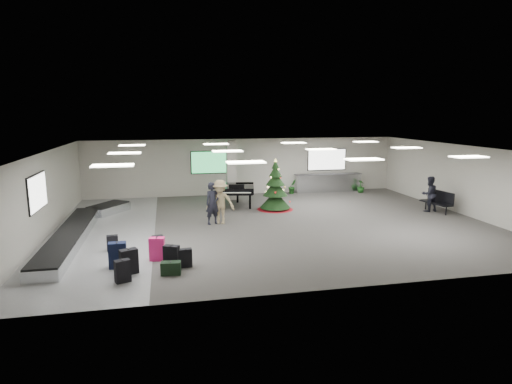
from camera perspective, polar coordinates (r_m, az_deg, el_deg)
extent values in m
plane|color=#3C3A36|center=(18.33, 2.52, -4.24)|extent=(18.00, 18.00, 0.00)
cube|color=#A7A499|center=(24.75, -1.51, 3.41)|extent=(18.00, 0.02, 3.20)
cube|color=#A7A499|center=(11.50, 11.36, -5.17)|extent=(18.00, 0.02, 3.20)
cube|color=#A7A499|center=(18.00, -26.38, -0.40)|extent=(0.02, 14.00, 3.20)
cube|color=#A7A499|center=(22.02, 25.88, 1.46)|extent=(0.02, 14.00, 3.20)
cube|color=silver|center=(17.78, 2.60, 5.78)|extent=(18.00, 14.00, 0.02)
cube|color=slate|center=(17.95, -19.76, -5.17)|extent=(4.00, 14.00, 0.01)
cube|color=#9F9A91|center=(23.21, -3.31, 2.92)|extent=(0.50, 0.50, 3.20)
cube|color=green|center=(24.38, -6.13, 3.96)|extent=(2.20, 0.08, 1.30)
cube|color=white|center=(26.04, 9.43, 4.29)|extent=(2.40, 0.08, 1.30)
cube|color=white|center=(16.99, -27.12, -0.03)|extent=(0.08, 2.10, 1.30)
cube|color=white|center=(13.33, -18.56, 3.38)|extent=(1.20, 0.60, 0.04)
cube|color=white|center=(17.28, -17.11, 4.99)|extent=(1.20, 0.60, 0.04)
cube|color=white|center=(21.26, -16.19, 6.00)|extent=(1.20, 0.60, 0.04)
cube|color=white|center=(13.46, -1.37, 4.00)|extent=(1.20, 0.60, 0.04)
cube|color=white|center=(17.39, -3.82, 5.46)|extent=(1.20, 0.60, 0.04)
cube|color=white|center=(21.35, -5.36, 6.38)|extent=(1.20, 0.60, 0.04)
cube|color=white|center=(14.73, 14.15, 4.25)|extent=(1.20, 0.60, 0.04)
cube|color=white|center=(18.39, 8.68, 5.64)|extent=(1.20, 0.60, 0.04)
cube|color=white|center=(22.17, 5.03, 6.54)|extent=(1.20, 0.60, 0.04)
cube|color=white|center=(16.87, 26.48, 4.22)|extent=(1.20, 0.60, 0.04)
cube|color=white|center=(20.15, 19.44, 5.58)|extent=(1.20, 0.60, 0.04)
cube|color=white|center=(23.64, 14.40, 6.50)|extent=(1.20, 0.60, 0.04)
cube|color=silver|center=(17.13, -23.56, -5.54)|extent=(1.00, 8.00, 0.38)
cube|color=black|center=(17.07, -23.61, -4.86)|extent=(0.95, 7.90, 0.05)
cube|color=silver|center=(21.40, -19.07, -2.13)|extent=(1.97, 2.21, 0.38)
cube|color=black|center=(21.36, -19.10, -1.58)|extent=(1.87, 2.10, 0.05)
cube|color=silver|center=(25.94, 9.57, 1.20)|extent=(4.00, 0.60, 1.05)
cube|color=#333235|center=(25.86, 9.61, 2.37)|extent=(4.05, 0.65, 0.04)
cube|color=black|center=(12.67, -17.37, -10.04)|extent=(0.47, 0.37, 0.65)
cube|color=black|center=(12.56, -17.45, -8.61)|extent=(0.08, 0.14, 0.02)
cube|color=black|center=(13.39, -11.18, -8.48)|extent=(0.52, 0.42, 0.71)
cube|color=black|center=(13.27, -11.24, -6.98)|extent=(0.09, 0.15, 0.02)
cube|color=#EC1E70|center=(14.16, -13.04, -7.41)|extent=(0.52, 0.34, 0.75)
cube|color=black|center=(14.05, -13.11, -5.91)|extent=(0.06, 0.17, 0.02)
cube|color=black|center=(15.12, -12.97, -6.66)|extent=(0.39, 0.26, 0.54)
cube|color=black|center=(15.04, -13.01, -5.64)|extent=(0.05, 0.12, 0.02)
cube|color=black|center=(13.81, -17.97, -8.02)|extent=(0.53, 0.32, 0.80)
cube|color=black|center=(13.69, -18.06, -6.39)|extent=(0.04, 0.18, 0.02)
cube|color=black|center=(13.23, -16.59, -8.88)|extent=(0.57, 0.45, 0.75)
cube|color=black|center=(13.11, -16.67, -7.28)|extent=(0.10, 0.16, 0.02)
cube|color=black|center=(12.95, -11.28, -9.92)|extent=(0.60, 0.35, 0.38)
cube|color=black|center=(12.89, -11.31, -9.08)|extent=(0.05, 0.17, 0.02)
cube|color=black|center=(13.44, -9.40, -8.66)|extent=(0.41, 0.24, 0.57)
cube|color=black|center=(13.34, -9.44, -7.46)|extent=(0.04, 0.13, 0.02)
cube|color=black|center=(15.53, -18.59, -6.48)|extent=(0.39, 0.25, 0.55)
cube|color=black|center=(15.45, -18.65, -5.47)|extent=(0.04, 0.13, 0.02)
cone|color=maroon|center=(20.99, 2.56, -2.17)|extent=(1.76, 1.76, 0.11)
cylinder|color=#3F2819|center=(20.95, 2.57, -1.70)|extent=(0.11, 0.11, 0.46)
cone|color=black|center=(20.90, 2.57, -0.95)|extent=(1.49, 1.49, 0.84)
cone|color=black|center=(20.79, 2.59, 0.55)|extent=(1.21, 1.21, 0.74)
cone|color=black|center=(20.72, 2.60, 1.82)|extent=(0.93, 0.93, 0.65)
cone|color=black|center=(20.66, 2.61, 2.83)|extent=(0.65, 0.65, 0.56)
cone|color=black|center=(20.62, 2.61, 3.73)|extent=(0.37, 0.37, 0.42)
cone|color=#FFE566|center=(20.60, 2.62, 4.29)|extent=(0.15, 0.15, 0.17)
cube|color=black|center=(21.67, -2.54, 0.48)|extent=(2.01, 2.19, 0.30)
cube|color=black|center=(20.67, -2.62, -0.25)|extent=(1.61, 0.62, 0.11)
cube|color=white|center=(20.63, -2.62, -0.09)|extent=(1.42, 0.42, 0.02)
cube|color=black|center=(20.88, -2.60, 0.71)|extent=(0.75, 0.18, 0.24)
cylinder|color=black|center=(21.05, -4.36, -1.28)|extent=(0.11, 0.11, 0.74)
cylinder|color=black|center=(21.02, -0.81, -1.27)|extent=(0.11, 0.11, 0.74)
cylinder|color=black|center=(22.51, -2.48, -0.48)|extent=(0.11, 0.11, 0.74)
cube|color=black|center=(22.00, 22.87, -1.35)|extent=(0.78, 1.69, 0.07)
cylinder|color=black|center=(21.53, 23.81, -2.31)|extent=(0.07, 0.07, 0.43)
cylinder|color=black|center=(22.57, 21.90, -1.61)|extent=(0.07, 0.07, 0.43)
cube|color=black|center=(22.09, 23.46, -0.54)|extent=(0.30, 1.62, 0.54)
imported|color=black|center=(18.15, -5.80, -1.51)|extent=(0.77, 0.65, 1.80)
imported|color=#95825C|center=(18.20, -4.79, -1.33)|extent=(1.37, 1.05, 1.88)
imported|color=black|center=(21.99, 22.10, -0.25)|extent=(0.89, 0.74, 1.70)
imported|color=#1D4516|center=(25.03, 4.86, 0.75)|extent=(0.56, 0.50, 0.86)
imported|color=#1D4516|center=(26.05, 13.79, 0.75)|extent=(0.49, 0.49, 0.76)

